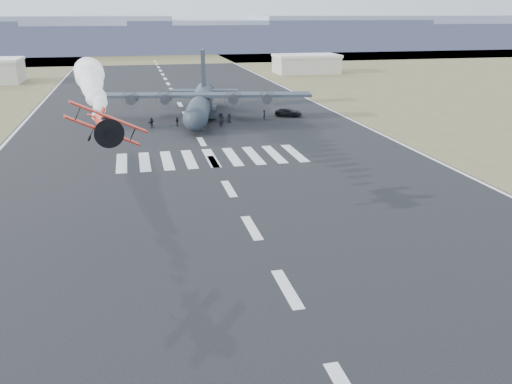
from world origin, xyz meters
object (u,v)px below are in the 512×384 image
object	(u,v)px
crew_a	(221,122)
crew_h	(204,117)
aerobatic_biplane	(104,125)
hangar_right	(306,64)
transport_aircraft	(201,102)
crew_b	(222,119)
support_vehicle	(289,112)
crew_d	(177,121)
crew_g	(264,115)
crew_f	(151,123)
crew_c	(220,118)
crew_e	(229,118)

from	to	relation	value
crew_a	crew_h	size ratio (longest dim) A/B	1.09
aerobatic_biplane	hangar_right	bearing A→B (deg)	59.53
transport_aircraft	hangar_right	bearing A→B (deg)	68.93
aerobatic_biplane	crew_h	size ratio (longest dim) A/B	3.65
crew_b	crew_h	size ratio (longest dim) A/B	1.09
crew_b	crew_h	bearing A→B (deg)	-172.22
hangar_right	transport_aircraft	bearing A→B (deg)	-121.78
transport_aircraft	support_vehicle	distance (m)	16.91
crew_a	transport_aircraft	bearing A→B (deg)	112.32
crew_a	crew_d	bearing A→B (deg)	167.54
crew_g	crew_h	size ratio (longest dim) A/B	1.03
support_vehicle	crew_g	xyz separation A→B (m)	(-5.34, -2.22, 0.17)
crew_a	crew_d	world-z (taller)	crew_a
transport_aircraft	crew_f	bearing A→B (deg)	-131.31
support_vehicle	crew_g	bearing A→B (deg)	138.53
support_vehicle	crew_b	bearing A→B (deg)	134.10
hangar_right	crew_h	xyz separation A→B (m)	(-43.56, -74.41, -2.15)
crew_c	crew_d	size ratio (longest dim) A/B	1.05
crew_h	crew_g	bearing A→B (deg)	153.37
crew_e	crew_f	size ratio (longest dim) A/B	0.93
crew_d	crew_e	world-z (taller)	crew_e
crew_f	support_vehicle	bearing A→B (deg)	140.02
crew_e	aerobatic_biplane	bearing A→B (deg)	-95.44
transport_aircraft	support_vehicle	size ratio (longest dim) A/B	7.92
hangar_right	transport_aircraft	xyz separation A→B (m)	(-43.50, -70.20, 0.04)
transport_aircraft	crew_a	xyz separation A→B (m)	(2.26, -9.77, -2.11)
crew_a	crew_g	size ratio (longest dim) A/B	1.06
crew_a	crew_h	world-z (taller)	crew_a
support_vehicle	crew_d	bearing A→B (deg)	128.20
aerobatic_biplane	crew_c	world-z (taller)	aerobatic_biplane
crew_e	crew_g	distance (m)	7.10
transport_aircraft	crew_h	xyz separation A→B (m)	(-0.06, -4.21, -2.19)
crew_a	crew_h	distance (m)	6.03
hangar_right	crew_e	bearing A→B (deg)	-117.19
crew_a	crew_f	distance (m)	12.06
transport_aircraft	crew_h	size ratio (longest dim) A/B	23.71
aerobatic_biplane	crew_f	xyz separation A→B (m)	(5.46, 46.84, -9.09)
support_vehicle	crew_g	world-z (taller)	crew_g
hangar_right	crew_b	xyz separation A→B (m)	(-40.66, -76.82, -2.07)
transport_aircraft	crew_f	xyz separation A→B (m)	(-9.58, -7.48, -2.15)
crew_c	transport_aircraft	bearing A→B (deg)	50.76
crew_c	crew_g	size ratio (longest dim) A/B	0.93
transport_aircraft	crew_f	distance (m)	12.35
crew_d	crew_f	xyz separation A→B (m)	(-4.47, -0.65, 0.11)
hangar_right	crew_g	bearing A→B (deg)	-113.38
crew_b	crew_g	size ratio (longest dim) A/B	1.05
aerobatic_biplane	crew_g	xyz separation A→B (m)	(26.32, 50.00, -9.09)
crew_h	support_vehicle	bearing A→B (deg)	161.14
hangar_right	crew_b	distance (m)	86.94
aerobatic_biplane	crew_h	world-z (taller)	aerobatic_biplane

